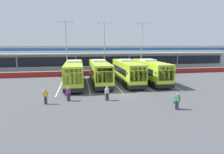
{
  "coord_description": "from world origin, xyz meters",
  "views": [
    {
      "loc": [
        -5.47,
        -22.44,
        6.09
      ],
      "look_at": [
        -0.88,
        3.0,
        1.6
      ],
      "focal_mm": 29.22,
      "sensor_mm": 36.0,
      "label": 1
    }
  ],
  "objects_px": {
    "coach_bus_left_centre": "(100,73)",
    "pedestrian_with_handbag": "(177,101)",
    "coach_bus_right_centre": "(150,71)",
    "coach_bus_leftmost": "(74,74)",
    "pedestrian_in_dark_coat": "(68,93)",
    "lamp_post_west": "(66,44)",
    "lamp_post_centre": "(104,44)",
    "coach_bus_centre": "(127,72)",
    "pedestrian_child": "(107,93)",
    "lamp_post_east": "(142,44)",
    "pedestrian_near_bin": "(45,96)"
  },
  "relations": [
    {
      "from": "coach_bus_left_centre",
      "to": "pedestrian_with_handbag",
      "type": "xyz_separation_m",
      "value": [
        5.95,
        -13.39,
        -0.93
      ]
    },
    {
      "from": "coach_bus_right_centre",
      "to": "coach_bus_left_centre",
      "type": "bearing_deg",
      "value": 178.75
    },
    {
      "from": "coach_bus_leftmost",
      "to": "pedestrian_in_dark_coat",
      "type": "distance_m",
      "value": 8.39
    },
    {
      "from": "coach_bus_right_centre",
      "to": "lamp_post_west",
      "type": "distance_m",
      "value": 17.94
    },
    {
      "from": "coach_bus_left_centre",
      "to": "lamp_post_centre",
      "type": "bearing_deg",
      "value": 78.09
    },
    {
      "from": "pedestrian_with_handbag",
      "to": "pedestrian_in_dark_coat",
      "type": "height_order",
      "value": "same"
    },
    {
      "from": "coach_bus_centre",
      "to": "pedestrian_child",
      "type": "xyz_separation_m",
      "value": [
        -4.74,
        -9.3,
        -0.91
      ]
    },
    {
      "from": "lamp_post_east",
      "to": "lamp_post_west",
      "type": "bearing_deg",
      "value": 179.87
    },
    {
      "from": "coach_bus_right_centre",
      "to": "pedestrian_with_handbag",
      "type": "relative_size",
      "value": 7.5
    },
    {
      "from": "coach_bus_leftmost",
      "to": "coach_bus_left_centre",
      "type": "bearing_deg",
      "value": 5.97
    },
    {
      "from": "lamp_post_centre",
      "to": "pedestrian_with_handbag",
      "type": "bearing_deg",
      "value": -81.49
    },
    {
      "from": "pedestrian_in_dark_coat",
      "to": "lamp_post_east",
      "type": "xyz_separation_m",
      "value": [
        14.89,
        18.68,
        5.42
      ]
    },
    {
      "from": "lamp_post_east",
      "to": "coach_bus_left_centre",
      "type": "bearing_deg",
      "value": -136.36
    },
    {
      "from": "lamp_post_east",
      "to": "pedestrian_child",
      "type": "bearing_deg",
      "value": -118.93
    },
    {
      "from": "coach_bus_leftmost",
      "to": "lamp_post_west",
      "type": "bearing_deg",
      "value": 99.17
    },
    {
      "from": "pedestrian_in_dark_coat",
      "to": "lamp_post_west",
      "type": "xyz_separation_m",
      "value": [
        -1.21,
        18.72,
        5.42
      ]
    },
    {
      "from": "coach_bus_right_centre",
      "to": "pedestrian_with_handbag",
      "type": "distance_m",
      "value": 13.47
    },
    {
      "from": "lamp_post_west",
      "to": "lamp_post_east",
      "type": "distance_m",
      "value": 16.09
    },
    {
      "from": "coach_bus_centre",
      "to": "lamp_post_centre",
      "type": "xyz_separation_m",
      "value": [
        -2.2,
        10.99,
        4.5
      ]
    },
    {
      "from": "coach_bus_centre",
      "to": "coach_bus_left_centre",
      "type": "bearing_deg",
      "value": 179.49
    },
    {
      "from": "coach_bus_right_centre",
      "to": "lamp_post_east",
      "type": "relative_size",
      "value": 1.1
    },
    {
      "from": "coach_bus_centre",
      "to": "pedestrian_near_bin",
      "type": "bearing_deg",
      "value": -139.92
    },
    {
      "from": "coach_bus_left_centre",
      "to": "coach_bus_leftmost",
      "type": "bearing_deg",
      "value": -174.03
    },
    {
      "from": "coach_bus_centre",
      "to": "pedestrian_in_dark_coat",
      "type": "relative_size",
      "value": 7.5
    },
    {
      "from": "coach_bus_centre",
      "to": "coach_bus_right_centre",
      "type": "bearing_deg",
      "value": -2.1
    },
    {
      "from": "pedestrian_in_dark_coat",
      "to": "pedestrian_child",
      "type": "xyz_separation_m",
      "value": [
        4.24,
        -0.59,
        0.0
      ]
    },
    {
      "from": "pedestrian_child",
      "to": "lamp_post_centre",
      "type": "xyz_separation_m",
      "value": [
        2.54,
        20.28,
        5.42
      ]
    },
    {
      "from": "lamp_post_centre",
      "to": "lamp_post_east",
      "type": "height_order",
      "value": "same"
    },
    {
      "from": "lamp_post_east",
      "to": "pedestrian_with_handbag",
      "type": "bearing_deg",
      "value": -100.85
    },
    {
      "from": "pedestrian_child",
      "to": "lamp_post_west",
      "type": "distance_m",
      "value": 20.78
    },
    {
      "from": "lamp_post_west",
      "to": "lamp_post_centre",
      "type": "bearing_deg",
      "value": 6.96
    },
    {
      "from": "coach_bus_right_centre",
      "to": "pedestrian_in_dark_coat",
      "type": "distance_m",
      "value": 15.5
    },
    {
      "from": "coach_bus_left_centre",
      "to": "pedestrian_in_dark_coat",
      "type": "distance_m",
      "value": 9.87
    },
    {
      "from": "pedestrian_child",
      "to": "lamp_post_west",
      "type": "height_order",
      "value": "lamp_post_west"
    },
    {
      "from": "coach_bus_left_centre",
      "to": "coach_bus_centre",
      "type": "xyz_separation_m",
      "value": [
        4.51,
        -0.04,
        0.0
      ]
    },
    {
      "from": "coach_bus_leftmost",
      "to": "coach_bus_left_centre",
      "type": "height_order",
      "value": "same"
    },
    {
      "from": "pedestrian_near_bin",
      "to": "lamp_post_west",
      "type": "height_order",
      "value": "lamp_post_west"
    },
    {
      "from": "coach_bus_leftmost",
      "to": "coach_bus_left_centre",
      "type": "relative_size",
      "value": 1.0
    },
    {
      "from": "coach_bus_right_centre",
      "to": "lamp_post_east",
      "type": "height_order",
      "value": "lamp_post_east"
    },
    {
      "from": "lamp_post_west",
      "to": "lamp_post_centre",
      "type": "height_order",
      "value": "same"
    },
    {
      "from": "lamp_post_centre",
      "to": "lamp_post_east",
      "type": "distance_m",
      "value": 8.17
    },
    {
      "from": "coach_bus_left_centre",
      "to": "coach_bus_centre",
      "type": "distance_m",
      "value": 4.51
    },
    {
      "from": "pedestrian_child",
      "to": "lamp_post_centre",
      "type": "relative_size",
      "value": 0.15
    },
    {
      "from": "lamp_post_centre",
      "to": "lamp_post_east",
      "type": "bearing_deg",
      "value": -7.11
    },
    {
      "from": "coach_bus_left_centre",
      "to": "lamp_post_west",
      "type": "bearing_deg",
      "value": 119.64
    },
    {
      "from": "pedestrian_child",
      "to": "coach_bus_left_centre",
      "type": "bearing_deg",
      "value": 88.57
    },
    {
      "from": "pedestrian_near_bin",
      "to": "lamp_post_east",
      "type": "height_order",
      "value": "lamp_post_east"
    },
    {
      "from": "coach_bus_leftmost",
      "to": "pedestrian_with_handbag",
      "type": "height_order",
      "value": "coach_bus_leftmost"
    },
    {
      "from": "pedestrian_with_handbag",
      "to": "pedestrian_child",
      "type": "relative_size",
      "value": 1.0
    },
    {
      "from": "pedestrian_in_dark_coat",
      "to": "coach_bus_leftmost",
      "type": "bearing_deg",
      "value": 86.77
    }
  ]
}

